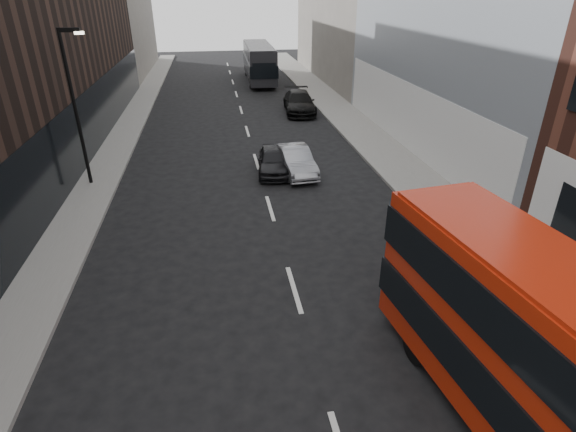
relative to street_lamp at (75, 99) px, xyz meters
name	(u,v)px	position (x,y,z in m)	size (l,w,h in m)	color
sidewalk_right	(359,129)	(15.72, 7.00, -4.11)	(3.00, 80.00, 0.15)	slate
sidewalk_left	(121,141)	(0.22, 7.00, -4.11)	(2.00, 80.00, 0.15)	slate
building_left_mid	(59,16)	(-3.28, 12.00, 2.82)	(5.00, 24.00, 14.00)	black
building_left_far	(119,10)	(-3.28, 34.00, 2.32)	(5.00, 20.00, 13.00)	#67615B
street_lamp	(75,99)	(0.00, 0.00, 0.00)	(1.06, 0.22, 7.00)	black
red_bus	(572,380)	(12.16, -16.60, -1.90)	(3.64, 10.36, 4.11)	#B4210B
grey_bus	(259,62)	(10.97, 25.86, -2.26)	(2.85, 11.17, 3.59)	black
car_a	(273,160)	(8.96, 0.28, -3.51)	(1.58, 3.92, 1.34)	black
car_b	(295,160)	(10.06, 0.00, -3.50)	(1.45, 4.15, 1.37)	gray
car_c	(299,102)	(12.61, 12.43, -3.39)	(2.21, 5.43, 1.58)	black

